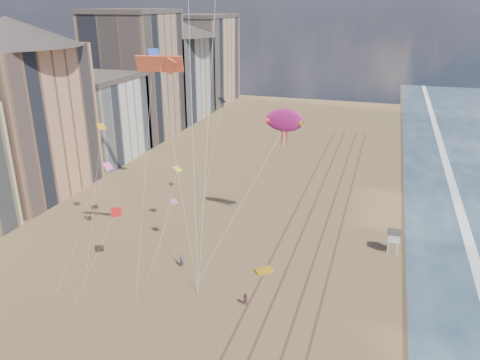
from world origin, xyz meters
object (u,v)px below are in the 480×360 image
Objects in this scene: grounded_kite at (264,271)px; kite_flyer_a at (182,261)px; lifeguard_stand at (394,236)px; show_kite at (285,121)px; kite_flyer_b at (245,299)px.

grounded_kite is 10.05m from kite_flyer_a.
lifeguard_stand is at bearing 29.20° from kite_flyer_a.
show_kite is (-14.92, 1.15, 13.69)m from lifeguard_stand.
show_kite is 23.35m from kite_flyer_b.
show_kite reaches higher than kite_flyer_a.
show_kite is (-0.36, 10.49, 15.97)m from grounded_kite.
kite_flyer_a is (-9.47, -12.47, -15.23)m from show_kite.
show_kite reaches higher than lifeguard_stand.
grounded_kite is at bearing -147.33° from lifeguard_stand.
show_kite is at bearing 50.99° from grounded_kite.
grounded_kite is 19.10m from show_kite.
kite_flyer_a is 10.96m from kite_flyer_b.
kite_flyer_b is (-0.14, -7.12, 0.64)m from grounded_kite.
kite_flyer_b is at bearing -132.12° from grounded_kite.
lifeguard_stand is at bearing 56.23° from kite_flyer_b.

